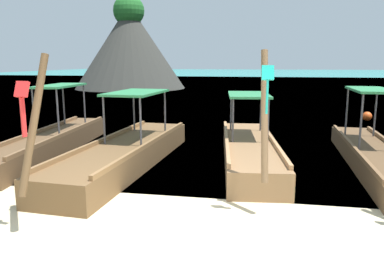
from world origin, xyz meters
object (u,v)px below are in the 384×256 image
object	(u,v)px
longtail_boat_violet_ribbon	(51,142)
longtail_boat_turquoise_ribbon	(249,150)
mooring_buoy_near	(367,116)
karst_rock	(129,47)
longtail_boat_pink_ribbon	(374,155)
longtail_boat_red_ribbon	(126,152)

from	to	relation	value
longtail_boat_violet_ribbon	longtail_boat_turquoise_ribbon	distance (m)	5.64
mooring_buoy_near	karst_rock	bearing A→B (deg)	134.17
longtail_boat_violet_ribbon	longtail_boat_pink_ribbon	bearing A→B (deg)	0.58
karst_rock	mooring_buoy_near	size ratio (longest dim) A/B	27.24
longtail_boat_pink_ribbon	mooring_buoy_near	world-z (taller)	longtail_boat_pink_ribbon
longtail_boat_red_ribbon	karst_rock	xyz separation A→B (m)	(-9.26, 26.56, 3.66)
longtail_boat_pink_ribbon	longtail_boat_red_ribbon	bearing A→B (deg)	-171.29
longtail_boat_turquoise_ribbon	longtail_boat_pink_ribbon	distance (m)	3.07
longtail_boat_red_ribbon	mooring_buoy_near	distance (m)	11.88
longtail_boat_pink_ribbon	karst_rock	world-z (taller)	karst_rock
longtail_boat_red_ribbon	mooring_buoy_near	bearing A→B (deg)	47.02
longtail_boat_violet_ribbon	longtail_boat_red_ribbon	world-z (taller)	longtail_boat_red_ribbon
longtail_boat_red_ribbon	karst_rock	distance (m)	28.37
longtail_boat_pink_ribbon	mooring_buoy_near	bearing A→B (deg)	75.77
longtail_boat_pink_ribbon	karst_rock	bearing A→B (deg)	121.00
longtail_boat_violet_ribbon	longtail_boat_pink_ribbon	distance (m)	8.70
longtail_boat_turquoise_ribbon	mooring_buoy_near	world-z (taller)	longtail_boat_turquoise_ribbon
longtail_boat_violet_ribbon	mooring_buoy_near	bearing A→B (deg)	36.30
longtail_boat_turquoise_ribbon	mooring_buoy_near	bearing A→B (deg)	57.33
longtail_boat_pink_ribbon	mooring_buoy_near	xyz separation A→B (m)	(1.97, 7.75, -0.10)
karst_rock	longtail_boat_turquoise_ribbon	bearing A→B (deg)	-64.39
longtail_boat_violet_ribbon	karst_rock	size ratio (longest dim) A/B	0.60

